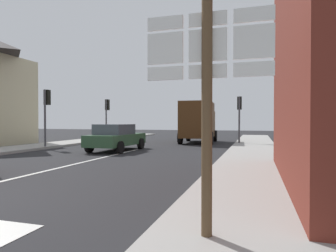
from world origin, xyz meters
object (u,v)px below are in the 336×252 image
(route_sign_post, at_px, (207,92))
(traffic_light_far_right, at_px, (239,109))
(sedan_far, at_px, (116,137))
(traffic_light_far_left, at_px, (107,110))
(traffic_light_near_left, at_px, (47,105))
(delivery_truck, at_px, (198,121))

(route_sign_post, xyz_separation_m, traffic_light_far_right, (-0.52, 17.25, 0.48))
(sedan_far, bearing_deg, route_sign_post, -58.07)
(sedan_far, height_order, traffic_light_far_left, traffic_light_far_left)
(traffic_light_near_left, bearing_deg, delivery_truck, 42.78)
(traffic_light_far_left, xyz_separation_m, traffic_light_near_left, (0.00, -7.44, 0.03))
(route_sign_post, relative_size, traffic_light_near_left, 0.91)
(sedan_far, distance_m, traffic_light_near_left, 4.97)
(delivery_truck, distance_m, traffic_light_far_right, 3.33)
(delivery_truck, height_order, traffic_light_near_left, traffic_light_near_left)
(sedan_far, relative_size, delivery_truck, 0.83)
(delivery_truck, height_order, route_sign_post, route_sign_post)
(traffic_light_far_left, relative_size, traffic_light_far_right, 1.04)
(route_sign_post, bearing_deg, traffic_light_far_right, 91.72)
(delivery_truck, xyz_separation_m, traffic_light_far_right, (3.08, -0.96, 0.83))
(route_sign_post, xyz_separation_m, traffic_light_near_left, (-11.42, 10.97, 0.60))
(route_sign_post, height_order, traffic_light_far_right, traffic_light_far_right)
(sedan_far, distance_m, delivery_truck, 8.01)
(traffic_light_far_right, relative_size, traffic_light_near_left, 0.95)
(sedan_far, relative_size, traffic_light_near_left, 1.20)
(delivery_truck, distance_m, route_sign_post, 18.56)
(delivery_truck, height_order, traffic_light_far_right, traffic_light_far_right)
(route_sign_post, distance_m, traffic_light_far_right, 17.27)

